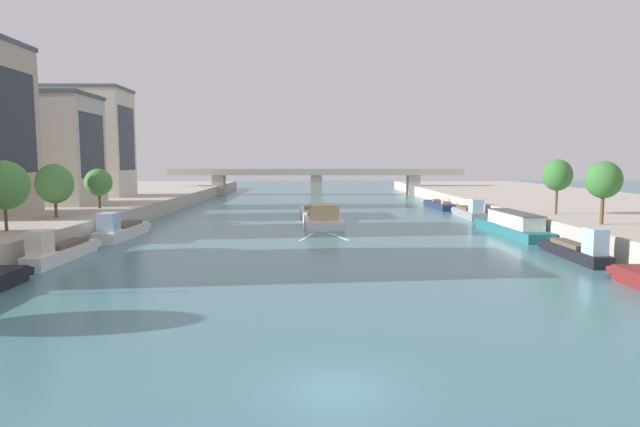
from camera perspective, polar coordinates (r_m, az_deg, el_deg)
The scene contains 19 objects.
ground_plane at distance 20.43m, azimuth 1.93°, elevation -18.71°, with size 400.00×400.00×0.00m, color teal.
quay_left at distance 84.55m, azimuth -29.84°, elevation 0.05°, with size 36.00×170.00×2.23m, color #B7AD9E.
quay_right at distance 85.46m, azimuth 29.30°, elevation 0.13°, with size 36.00×170.00×2.23m, color #B7AD9E.
barge_midriver at distance 72.01m, azimuth -0.01°, elevation -0.22°, with size 5.96×22.73×3.00m.
wake_behind_barge at distance 58.05m, azimuth 0.29°, elevation -2.56°, with size 5.59×6.07×0.03m.
moored_boat_left_gap_after at distance 49.22m, azimuth -26.45°, elevation -3.66°, with size 1.92×11.05×3.02m.
moored_boat_left_downstream at distance 60.83m, azimuth -20.82°, elevation -1.68°, with size 2.62×11.38×3.13m.
moored_boat_right_near at distance 49.85m, azimuth 26.23°, elevation -3.55°, with size 1.84×10.48×3.07m.
moored_boat_right_far at distance 63.92m, azimuth 20.22°, elevation -1.17°, with size 3.57×16.59×2.64m.
moored_boat_right_midway at distance 80.45m, azimuth 15.94°, elevation 0.20°, with size 2.27×11.95×3.03m.
moored_boat_right_second at distance 95.77m, azimuth 12.94°, elevation 0.92°, with size 3.10×14.02×2.12m.
tree_left_third at distance 53.92m, azimuth -31.22°, elevation 2.66°, with size 4.22×4.22×6.27m.
tree_left_end_of_row at distance 63.92m, azimuth -26.97°, elevation 2.91°, with size 3.90×3.90×5.87m.
tree_left_distant at distance 74.10m, azimuth -23.01°, elevation 3.13°, with size 3.46×3.46×5.17m.
tree_right_far at distance 57.86m, azimuth 28.54°, elevation 3.22°, with size 3.37×3.37×6.18m.
tree_right_second at distance 66.62m, azimuth 24.48°, elevation 3.82°, with size 3.32×3.32×6.37m.
building_left_corner at distance 84.56m, azimuth -28.14°, elevation 6.21°, with size 15.02×10.35×15.65m.
building_left_far_end at distance 99.99m, azimuth -23.70°, elevation 7.13°, with size 12.82×9.68×18.73m.
bridge_far at distance 128.72m, azimuth -0.40°, elevation 3.91°, with size 71.91×4.40×6.38m.
Camera 1 is at (-0.91, -18.56, 8.48)m, focal length 29.34 mm.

